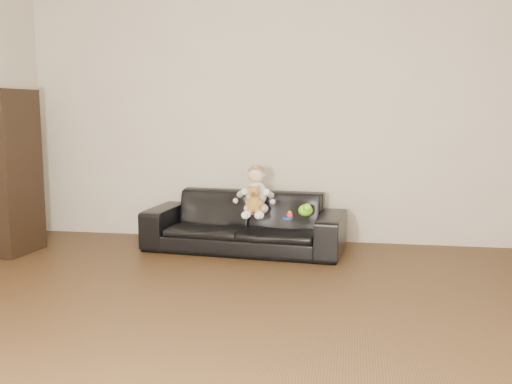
% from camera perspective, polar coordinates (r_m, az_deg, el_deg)
% --- Properties ---
extents(floor, '(5.50, 5.50, 0.00)m').
position_cam_1_polar(floor, '(3.46, -6.26, -14.83)').
color(floor, '#442D18').
rests_on(floor, ground).
extents(wall_back, '(5.00, 0.00, 5.00)m').
position_cam_1_polar(wall_back, '(5.87, 0.91, 7.76)').
color(wall_back, beige).
rests_on(wall_back, ground).
extents(sofa, '(1.95, 0.91, 0.55)m').
position_cam_1_polar(sofa, '(5.50, -1.15, -3.00)').
color(sofa, black).
rests_on(sofa, floor).
extents(cabinet, '(0.43, 0.56, 1.54)m').
position_cam_1_polar(cabinet, '(5.82, -23.54, 1.82)').
color(cabinet, black).
rests_on(cabinet, floor).
extents(shelf_item, '(0.20, 0.27, 0.28)m').
position_cam_1_polar(shelf_item, '(5.79, -23.57, 5.22)').
color(shelf_item, silver).
rests_on(shelf_item, cabinet).
extents(baby, '(0.33, 0.41, 0.47)m').
position_cam_1_polar(baby, '(5.33, -0.02, -0.17)').
color(baby, '#FCD5DD').
rests_on(baby, sofa).
extents(teddy_bear, '(0.14, 0.14, 0.25)m').
position_cam_1_polar(teddy_bear, '(5.20, -0.18, -0.76)').
color(teddy_bear, '#A1702E').
rests_on(teddy_bear, sofa).
extents(toy_green, '(0.15, 0.18, 0.11)m').
position_cam_1_polar(toy_green, '(5.32, 4.97, -1.85)').
color(toy_green, '#78EB1B').
rests_on(toy_green, sofa).
extents(toy_rattle, '(0.07, 0.07, 0.06)m').
position_cam_1_polar(toy_rattle, '(5.22, 3.39, -2.32)').
color(toy_rattle, red).
rests_on(toy_rattle, sofa).
extents(toy_blue_disc, '(0.12, 0.12, 0.01)m').
position_cam_1_polar(toy_blue_disc, '(5.20, 3.22, -2.61)').
color(toy_blue_disc, blue).
rests_on(toy_blue_disc, sofa).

